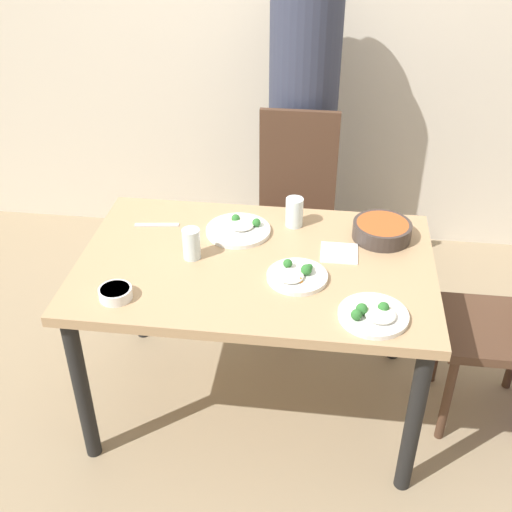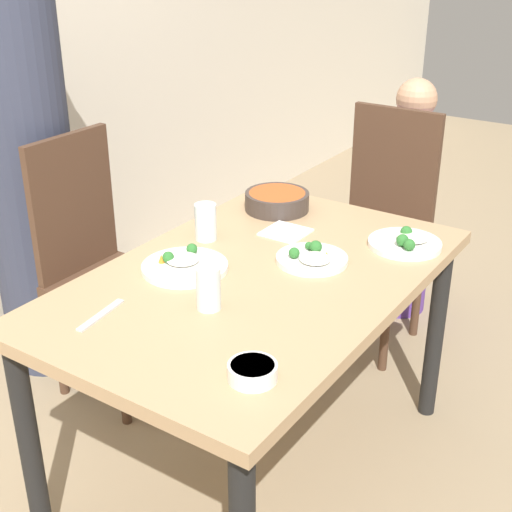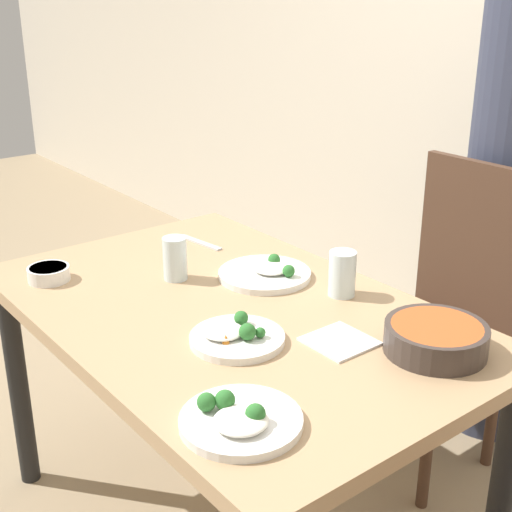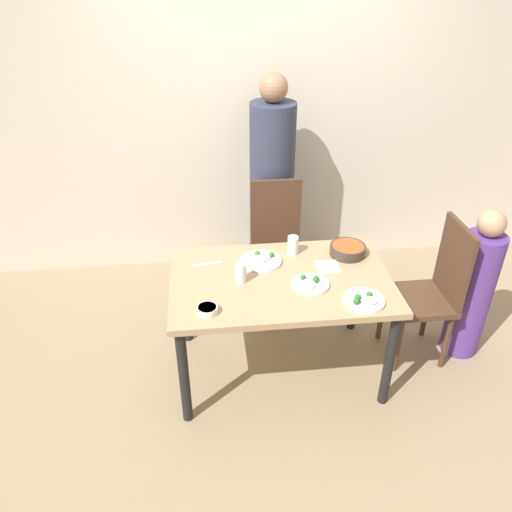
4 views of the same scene
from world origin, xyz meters
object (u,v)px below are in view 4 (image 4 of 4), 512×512
at_px(person_child, 473,290).
at_px(bowl_curry, 348,250).
at_px(chair_child_spot, 432,289).
at_px(plate_rice_adult, 261,260).
at_px(person_adult, 272,193).
at_px(chair_adult_spot, 277,243).
at_px(glass_water_tall, 241,273).

xyz_separation_m(person_child, bowl_curry, (-0.83, 0.17, 0.26)).
distance_m(chair_child_spot, person_child, 0.29).
bearing_deg(chair_child_spot, plate_rice_adult, -97.33).
bearing_deg(plate_rice_adult, person_adult, 78.17).
bearing_deg(person_child, chair_adult_spot, 149.37).
height_order(person_child, plate_rice_adult, person_child).
height_order(chair_child_spot, person_child, person_child).
bearing_deg(chair_child_spot, person_child, 90.00).
bearing_deg(chair_adult_spot, person_child, -30.63).
height_order(person_adult, plate_rice_adult, person_adult).
bearing_deg(bowl_curry, plate_rice_adult, -177.19).
bearing_deg(plate_rice_adult, chair_adult_spot, 71.59).
height_order(person_child, glass_water_tall, person_child).
relative_size(chair_adult_spot, plate_rice_adult, 3.84).
bearing_deg(glass_water_tall, plate_rice_adult, 54.16).
height_order(person_adult, glass_water_tall, person_adult).
height_order(bowl_curry, plate_rice_adult, bowl_curry).
bearing_deg(person_child, bowl_curry, 168.44).
height_order(bowl_curry, glass_water_tall, glass_water_tall).
distance_m(chair_adult_spot, chair_child_spot, 1.16).
xyz_separation_m(chair_child_spot, bowl_curry, (-0.54, 0.17, 0.24)).
bearing_deg(person_child, plate_rice_adult, 174.18).
relative_size(chair_child_spot, plate_rice_adult, 3.84).
relative_size(person_child, glass_water_tall, 8.96).
bearing_deg(plate_rice_adult, chair_child_spot, -7.33).
relative_size(person_adult, plate_rice_adult, 6.56).
distance_m(person_adult, plate_rice_adult, 0.93).
bearing_deg(glass_water_tall, chair_adult_spot, 66.46).
xyz_separation_m(person_adult, glass_water_tall, (-0.34, -1.11, 0.00)).
bearing_deg(person_adult, glass_water_tall, -106.90).
bearing_deg(person_adult, chair_child_spot, -48.93).
distance_m(chair_child_spot, person_adult, 1.42).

